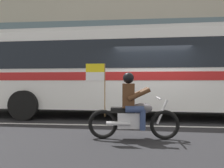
% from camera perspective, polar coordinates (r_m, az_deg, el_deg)
% --- Properties ---
extents(ground_plane, '(60.00, 60.00, 0.00)m').
position_cam_1_polar(ground_plane, '(7.59, 10.12, -9.62)').
color(ground_plane, black).
extents(sidewalk_curb, '(28.00, 3.80, 0.15)m').
position_cam_1_polar(sidewalk_curb, '(12.62, 8.23, -5.13)').
color(sidewalk_curb, gray).
rests_on(sidewalk_curb, ground_plane).
extents(lane_center_stripe, '(26.60, 0.14, 0.01)m').
position_cam_1_polar(lane_center_stripe, '(7.00, 10.53, -10.46)').
color(lane_center_stripe, silver).
rests_on(lane_center_stripe, ground_plane).
extents(office_building_facade, '(28.00, 0.89, 13.15)m').
position_cam_1_polar(office_building_facade, '(15.73, 7.85, 20.11)').
color(office_building_facade, gray).
rests_on(office_building_facade, ground_plane).
extents(transit_bus, '(13.21, 3.10, 3.22)m').
position_cam_1_polar(transit_bus, '(8.65, 7.21, 4.19)').
color(transit_bus, white).
rests_on(transit_bus, ground_plane).
extents(motorcycle_with_rider, '(2.20, 0.64, 1.78)m').
position_cam_1_polar(motorcycle_with_rider, '(5.31, 5.21, -6.80)').
color(motorcycle_with_rider, black).
rests_on(motorcycle_with_rider, ground_plane).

